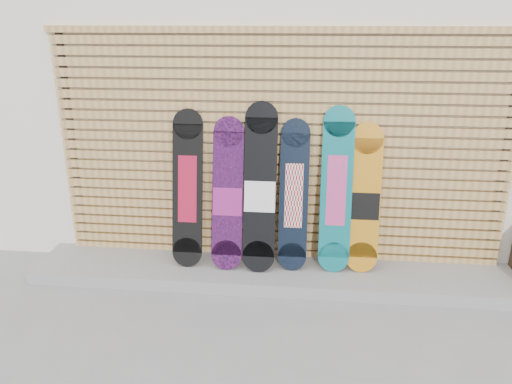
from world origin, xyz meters
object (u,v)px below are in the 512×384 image
at_px(snowboard_0, 188,189).
at_px(snowboard_1, 228,195).
at_px(snowboard_2, 260,189).
at_px(snowboard_5, 364,200).
at_px(snowboard_4, 336,191).
at_px(snowboard_3, 294,196).

height_order(snowboard_0, snowboard_1, snowboard_0).
distance_m(snowboard_2, snowboard_5, 0.96).
distance_m(snowboard_0, snowboard_4, 1.38).
xyz_separation_m(snowboard_1, snowboard_5, (1.25, 0.04, -0.01)).
xyz_separation_m(snowboard_0, snowboard_3, (0.99, 0.02, -0.03)).
bearing_deg(snowboard_0, snowboard_4, 0.85).
bearing_deg(snowboard_5, snowboard_2, -176.92).
relative_size(snowboard_0, snowboard_5, 1.07).
xyz_separation_m(snowboard_2, snowboard_3, (0.31, 0.04, -0.06)).
relative_size(snowboard_1, snowboard_5, 1.02).
xyz_separation_m(snowboard_0, snowboard_2, (0.68, -0.02, 0.03)).
bearing_deg(snowboard_4, snowboard_1, -177.99).
distance_m(snowboard_0, snowboard_3, 0.99).
bearing_deg(snowboard_1, snowboard_5, 2.04).
bearing_deg(snowboard_0, snowboard_1, -2.20).
bearing_deg(snowboard_4, snowboard_2, -176.57).
xyz_separation_m(snowboard_3, snowboard_5, (0.64, 0.01, -0.02)).
distance_m(snowboard_3, snowboard_5, 0.64).
xyz_separation_m(snowboard_3, snowboard_4, (0.38, 0.01, 0.06)).
distance_m(snowboard_1, snowboard_2, 0.31).
distance_m(snowboard_0, snowboard_1, 0.38).
bearing_deg(snowboard_3, snowboard_5, 1.33).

